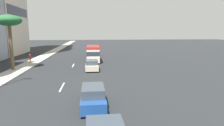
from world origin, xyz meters
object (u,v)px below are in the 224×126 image
at_px(minibus_third, 93,53).
at_px(pedestrian_mid_block, 30,58).
at_px(car_fourth, 94,53).
at_px(car_lead, 92,65).
at_px(car_second, 93,96).
at_px(palm_tree, 9,22).

height_order(minibus_third, pedestrian_mid_block, minibus_third).
bearing_deg(car_fourth, car_lead, 178.06).
bearing_deg(car_lead, car_fourth, -1.94).
height_order(car_second, minibus_third, minibus_third).
bearing_deg(pedestrian_mid_block, car_fourth, 9.06).
xyz_separation_m(car_second, minibus_third, (21.56, -0.27, 0.88)).
xyz_separation_m(pedestrian_mid_block, palm_tree, (-4.91, 0.98, 5.86)).
bearing_deg(pedestrian_mid_block, palm_tree, -132.19).
height_order(minibus_third, palm_tree, palm_tree).
relative_size(minibus_third, pedestrian_mid_block, 3.75).
relative_size(pedestrian_mid_block, palm_tree, 0.22).
height_order(car_second, palm_tree, palm_tree).
xyz_separation_m(car_second, car_fourth, (28.84, -0.52, -0.01)).
height_order(car_lead, palm_tree, palm_tree).
bearing_deg(palm_tree, car_second, -141.76).
distance_m(car_lead, minibus_third, 8.03).
relative_size(car_second, palm_tree, 0.58).
height_order(car_lead, car_second, car_second).
relative_size(car_lead, pedestrian_mid_block, 2.36).
xyz_separation_m(minibus_third, car_fourth, (7.28, -0.25, -0.89)).
xyz_separation_m(car_second, palm_tree, (14.65, 11.54, 6.20)).
distance_m(car_second, minibus_third, 21.58).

